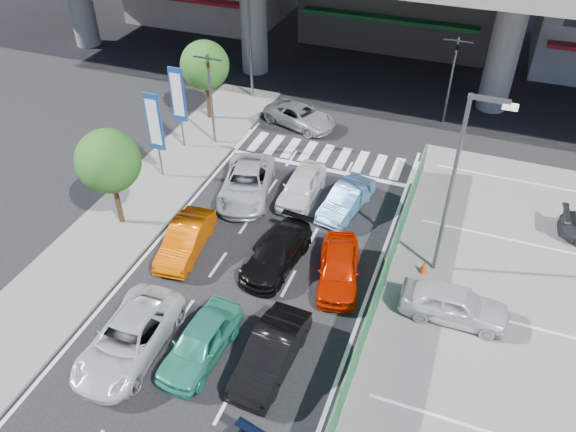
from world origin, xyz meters
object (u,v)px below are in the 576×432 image
at_px(taxi_teal_mid, 200,342).
at_px(taxi_orange_left, 186,239).
at_px(signboard_near, 155,124).
at_px(traffic_light_right, 455,59).
at_px(tree_far, 205,65).
at_px(tree_near, 108,161).
at_px(sedan_white_mid_left, 129,338).
at_px(street_lamp_right, 459,175).
at_px(wagon_silver_front_left, 246,183).
at_px(sedan_black_mid, 277,253).
at_px(street_lamp_left, 252,24).
at_px(crossing_wagon_silver, 300,116).
at_px(signboard_far, 178,97).
at_px(traffic_cone, 424,266).
at_px(parked_sedan_white, 454,304).
at_px(taxi_orange_right, 339,268).
at_px(hatch_black_mid_right, 271,353).
at_px(sedan_white_front_mid, 302,186).
at_px(kei_truck_front_right, 346,199).
at_px(traffic_light_left, 209,78).

bearing_deg(taxi_teal_mid, taxi_orange_left, 127.15).
bearing_deg(signboard_near, traffic_light_right, 40.91).
xyz_separation_m(tree_far, taxi_orange_left, (4.55, -11.16, -2.73)).
relative_size(tree_near, sedan_white_mid_left, 0.97).
distance_m(street_lamp_right, wagon_silver_front_left, 10.70).
bearing_deg(street_lamp_right, sedan_black_mid, -162.21).
distance_m(street_lamp_left, tree_far, 4.04).
distance_m(traffic_light_right, crossing_wagon_silver, 9.20).
relative_size(sedan_white_mid_left, taxi_teal_mid, 1.23).
xyz_separation_m(signboard_far, tree_far, (-0.20, 3.51, 0.32)).
height_order(tree_near, traffic_cone, tree_near).
xyz_separation_m(signboard_near, taxi_orange_left, (3.95, -4.65, -2.40)).
relative_size(signboard_near, parked_sedan_white, 1.16).
bearing_deg(taxi_orange_left, crossing_wagon_silver, 79.52).
distance_m(tree_near, taxi_orange_right, 10.78).
distance_m(tree_far, sedan_white_mid_left, 17.72).
height_order(hatch_black_mid_right, traffic_cone, hatch_black_mid_right).
relative_size(signboard_near, sedan_white_front_mid, 1.18).
relative_size(tree_far, taxi_orange_right, 1.19).
distance_m(street_lamp_right, street_lamp_left, 18.06).
bearing_deg(sedan_black_mid, crossing_wagon_silver, 110.85).
xyz_separation_m(taxi_teal_mid, crossing_wagon_silver, (-2.36, 17.09, -0.08)).
relative_size(taxi_orange_right, kei_truck_front_right, 1.06).
bearing_deg(sedan_white_mid_left, parked_sedan_white, 26.60).
height_order(signboard_far, sedan_white_front_mid, signboard_far).
xyz_separation_m(tree_far, crossing_wagon_silver, (5.40, 1.15, -2.78)).
xyz_separation_m(street_lamp_right, tree_far, (-14.97, 8.50, -1.38)).
bearing_deg(wagon_silver_front_left, kei_truck_front_right, -7.75).
bearing_deg(taxi_orange_right, signboard_near, 145.52).
distance_m(taxi_orange_right, parked_sedan_white, 4.66).
bearing_deg(wagon_silver_front_left, taxi_teal_mid, -89.38).
xyz_separation_m(sedan_white_mid_left, taxi_orange_right, (5.92, 6.10, 0.00)).
bearing_deg(taxi_orange_right, signboard_far, 133.82).
xyz_separation_m(street_lamp_left, tree_far, (-1.47, -3.50, -1.38)).
bearing_deg(traffic_light_right, crossing_wagon_silver, -157.02).
height_order(tree_near, parked_sedan_white, tree_near).
relative_size(parked_sedan_white, traffic_cone, 6.26).
relative_size(sedan_black_mid, wagon_silver_front_left, 0.88).
bearing_deg(traffic_light_left, traffic_light_right, 30.89).
distance_m(signboard_far, sedan_white_mid_left, 14.33).
bearing_deg(traffic_light_left, signboard_near, -104.02).
height_order(taxi_teal_mid, taxi_orange_right, same).
bearing_deg(signboard_far, sedan_black_mid, -40.30).
distance_m(street_lamp_left, sedan_white_front_mid, 11.90).
xyz_separation_m(kei_truck_front_right, crossing_wagon_silver, (-4.81, 7.06, -0.02)).
xyz_separation_m(traffic_light_right, tree_near, (-12.50, -15.00, -0.55)).
height_order(signboard_near, sedan_white_front_mid, signboard_near).
bearing_deg(kei_truck_front_right, signboard_near, -165.12).
distance_m(street_lamp_right, parked_sedan_white, 4.82).
bearing_deg(parked_sedan_white, signboard_near, 72.51).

